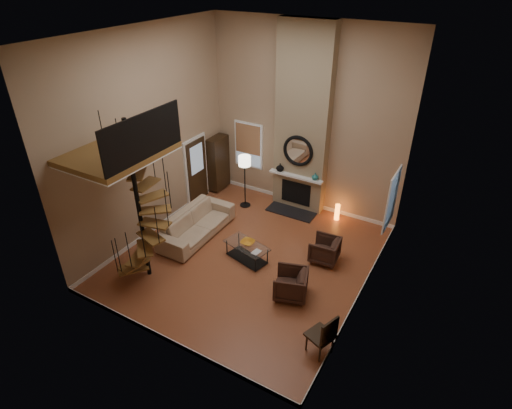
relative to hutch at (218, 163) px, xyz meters
The scene contains 33 objects.
ground 4.05m from the hutch, 44.65° to the right, with size 6.00×6.50×0.01m, color #AF6038.
back_wall 3.37m from the hutch, ahead, with size 6.00×0.02×5.50m, color tan.
front_wall 6.88m from the hutch, 65.03° to the right, with size 6.00×0.02×5.50m, color tan.
left_wall 3.31m from the hutch, 94.08° to the right, with size 0.02×6.50×5.50m, color tan.
right_wall 6.68m from the hutch, 25.50° to the right, with size 0.02×6.50×5.50m, color tan.
ceiling 6.01m from the hutch, 44.65° to the right, with size 6.00×6.50×0.01m, color silver.
baseboard_back 2.98m from the hutch, ahead, with size 6.00×0.02×0.12m, color white.
baseboard_front 6.69m from the hutch, 64.99° to the right, with size 6.00×0.02×0.12m, color white.
baseboard_left 2.91m from the hutch, 93.87° to the right, with size 0.02×6.50×0.12m, color white.
baseboard_right 6.48m from the hutch, 25.54° to the right, with size 0.02×6.50×0.12m, color white.
chimney_breast 3.34m from the hutch, ahead, with size 1.60×0.38×5.50m, color #897659.
hearth 2.96m from the hutch, ahead, with size 1.50×0.60×0.04m, color black.
firebox 2.83m from the hutch, ahead, with size 0.95×0.02×0.72m, color black.
mantel 2.81m from the hutch, ahead, with size 1.70×0.18×0.06m, color white.
mirror_frame 2.98m from the hutch, ahead, with size 0.94×0.94×0.10m, color black.
mirror_disc 2.98m from the hutch, ahead, with size 0.80×0.80×0.01m, color white.
vase_left 2.28m from the hutch, ahead, with size 0.24×0.24×0.25m, color black.
vase_right 3.42m from the hutch, ahead, with size 0.20×0.20×0.21m, color #1C6361.
window_back 1.21m from the hutch, 26.69° to the left, with size 1.02×0.06×1.52m.
window_right 5.87m from the hutch, ahead, with size 0.06×1.02×1.52m.
entry_door 0.99m from the hutch, 98.92° to the right, with size 0.10×1.05×2.16m.
loft 5.16m from the hutch, 80.58° to the right, with size 1.70×2.20×1.09m.
spiral_stair 4.75m from the hutch, 77.38° to the right, with size 1.47×1.47×4.06m.
hutch is the anchor object (origin of this frame).
sofa 2.87m from the hutch, 68.65° to the right, with size 2.51×0.98×0.73m, color tan.
armchair_near 5.06m from the hutch, 22.53° to the right, with size 0.69×0.71×0.64m, color #3B231B.
armchair_far 5.71m from the hutch, 38.26° to the right, with size 0.73×0.75×0.68m, color #3B231B.
coffee_table 4.07m from the hutch, 45.49° to the right, with size 1.28×0.85×0.45m.
bowl 4.00m from the hutch, 44.99° to the right, with size 0.35×0.35×0.09m, color orange.
book 4.39m from the hutch, 43.60° to the right, with size 0.18×0.24×0.02m, color gray.
floor_lamp 1.53m from the hutch, 21.72° to the right, with size 0.37×0.37×1.70m.
accent_lamp 4.22m from the hutch, ahead, with size 0.14×0.14×0.51m, color orange.
side_chair 7.38m from the hutch, 39.75° to the right, with size 0.62×0.62×1.00m.
Camera 1 is at (4.54, -7.49, 6.81)m, focal length 29.36 mm.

